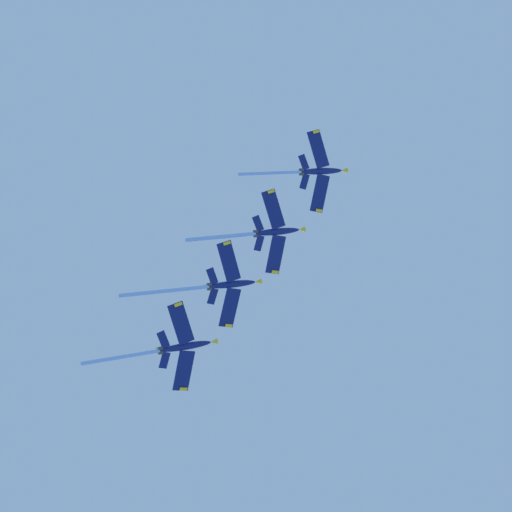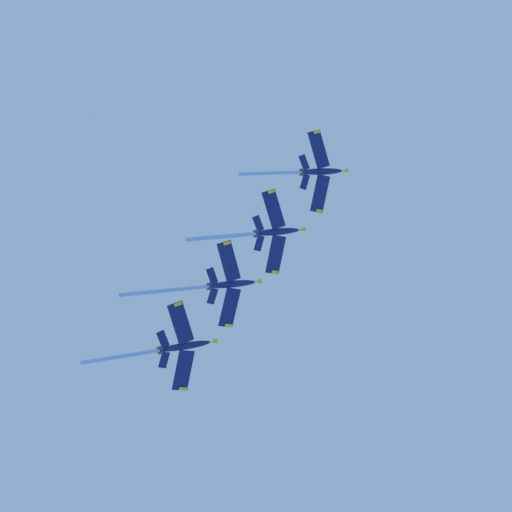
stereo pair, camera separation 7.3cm
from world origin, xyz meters
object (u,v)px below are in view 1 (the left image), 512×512
jet_lead (313,172)px  jet_fourth (174,348)px  jet_second (265,233)px  jet_third (217,286)px

jet_lead → jet_fourth: (47.46, 14.09, -19.11)m
jet_second → jet_third: bearing=20.5°
jet_third → jet_second: bearing=-159.5°
jet_second → jet_fourth: 33.60m
jet_second → jet_third: (14.70, 5.48, -6.20)m
jet_third → jet_fourth: bearing=12.7°
jet_lead → jet_third: bearing=18.3°
jet_lead → jet_second: (17.56, 5.19, -6.61)m
jet_lead → jet_second: size_ratio=0.98×
jet_lead → jet_fourth: jet_lead is taller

